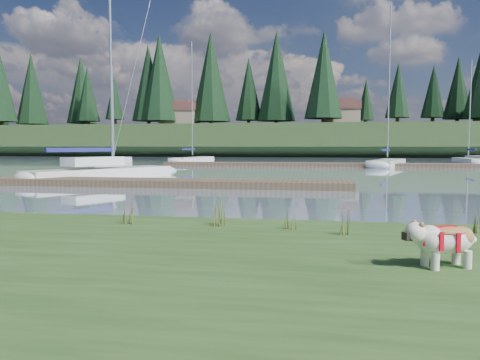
# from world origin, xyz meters

# --- Properties ---
(ground) EXTENTS (200.00, 200.00, 0.00)m
(ground) POSITION_xyz_m (0.00, 30.00, 0.00)
(ground) COLOR #8193AB
(ground) RESTS_ON ground
(bank) EXTENTS (60.00, 9.00, 0.35)m
(bank) POSITION_xyz_m (0.00, -6.00, 0.17)
(bank) COLOR #2E4E20
(bank) RESTS_ON ground
(ridge) EXTENTS (200.00, 20.00, 5.00)m
(ridge) POSITION_xyz_m (0.00, 73.00, 2.50)
(ridge) COLOR #203419
(ridge) RESTS_ON ground
(bulldog) EXTENTS (0.91, 0.58, 0.54)m
(bulldog) POSITION_xyz_m (4.08, -4.69, 0.69)
(bulldog) COLOR silver
(bulldog) RESTS_ON bank
(sailboat_main) EXTENTS (5.99, 9.19, 13.47)m
(sailboat_main) POSITION_xyz_m (-8.42, 13.24, 0.42)
(sailboat_main) COLOR silver
(sailboat_main) RESTS_ON ground
(dock_near) EXTENTS (16.00, 2.00, 0.30)m
(dock_near) POSITION_xyz_m (-4.00, 9.00, 0.15)
(dock_near) COLOR #4C3D2C
(dock_near) RESTS_ON ground
(dock_far) EXTENTS (26.00, 2.20, 0.30)m
(dock_far) POSITION_xyz_m (2.00, 30.00, 0.15)
(dock_far) COLOR #4C3D2C
(dock_far) RESTS_ON ground
(sailboat_bg_0) EXTENTS (1.34, 6.66, 9.80)m
(sailboat_bg_0) POSITION_xyz_m (-17.91, 34.58, 0.33)
(sailboat_bg_0) COLOR silver
(sailboat_bg_0) RESTS_ON ground
(sailboat_bg_1) EXTENTS (3.11, 8.57, 12.50)m
(sailboat_bg_1) POSITION_xyz_m (-10.30, 37.26, 0.33)
(sailboat_bg_1) COLOR silver
(sailboat_bg_1) RESTS_ON ground
(sailboat_bg_3) EXTENTS (4.55, 9.40, 13.49)m
(sailboat_bg_3) POSITION_xyz_m (8.52, 31.83, 0.32)
(sailboat_bg_3) COLOR silver
(sailboat_bg_3) RESTS_ON ground
(sailboat_bg_4) EXTENTS (1.51, 6.60, 9.84)m
(sailboat_bg_4) POSITION_xyz_m (16.45, 37.59, 0.33)
(sailboat_bg_4) COLOR silver
(sailboat_bg_4) RESTS_ON ground
(weed_0) EXTENTS (0.17, 0.14, 0.72)m
(weed_0) POSITION_xyz_m (0.90, -2.44, 0.65)
(weed_0) COLOR #475B23
(weed_0) RESTS_ON bank
(weed_1) EXTENTS (0.17, 0.14, 0.57)m
(weed_1) POSITION_xyz_m (0.89, -2.29, 0.59)
(weed_1) COLOR #475B23
(weed_1) RESTS_ON bank
(weed_2) EXTENTS (0.17, 0.14, 0.60)m
(weed_2) POSITION_xyz_m (3.06, -2.87, 0.60)
(weed_2) COLOR #475B23
(weed_2) RESTS_ON bank
(weed_3) EXTENTS (0.17, 0.14, 0.65)m
(weed_3) POSITION_xyz_m (-0.74, -2.48, 0.62)
(weed_3) COLOR #475B23
(weed_3) RESTS_ON bank
(weed_4) EXTENTS (0.17, 0.14, 0.39)m
(weed_4) POSITION_xyz_m (2.17, -2.52, 0.51)
(weed_4) COLOR #475B23
(weed_4) RESTS_ON bank
(mud_lip) EXTENTS (60.00, 0.50, 0.14)m
(mud_lip) POSITION_xyz_m (0.00, -1.60, 0.07)
(mud_lip) COLOR #33281C
(mud_lip) RESTS_ON ground
(conifer_0) EXTENTS (5.72, 5.72, 14.15)m
(conifer_0) POSITION_xyz_m (-55.00, 67.00, 12.64)
(conifer_0) COLOR #382619
(conifer_0) RESTS_ON ridge
(conifer_1) EXTENTS (4.40, 4.40, 11.30)m
(conifer_1) POSITION_xyz_m (-40.00, 71.00, 11.28)
(conifer_1) COLOR #382619
(conifer_1) RESTS_ON ridge
(conifer_2) EXTENTS (6.60, 6.60, 16.05)m
(conifer_2) POSITION_xyz_m (-25.00, 68.00, 13.54)
(conifer_2) COLOR #382619
(conifer_2) RESTS_ON ridge
(conifer_3) EXTENTS (4.84, 4.84, 12.25)m
(conifer_3) POSITION_xyz_m (-10.00, 72.00, 11.74)
(conifer_3) COLOR #382619
(conifer_3) RESTS_ON ridge
(conifer_4) EXTENTS (6.16, 6.16, 15.10)m
(conifer_4) POSITION_xyz_m (3.00, 66.00, 13.09)
(conifer_4) COLOR #382619
(conifer_4) RESTS_ON ridge
(conifer_5) EXTENTS (3.96, 3.96, 10.35)m
(conifer_5) POSITION_xyz_m (15.00, 70.00, 10.83)
(conifer_5) COLOR #382619
(conifer_5) RESTS_ON ridge
(house_0) EXTENTS (6.30, 5.30, 4.65)m
(house_0) POSITION_xyz_m (-22.00, 70.00, 7.31)
(house_0) COLOR gray
(house_0) RESTS_ON ridge
(house_1) EXTENTS (6.30, 5.30, 4.65)m
(house_1) POSITION_xyz_m (6.00, 71.00, 7.31)
(house_1) COLOR gray
(house_1) RESTS_ON ridge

